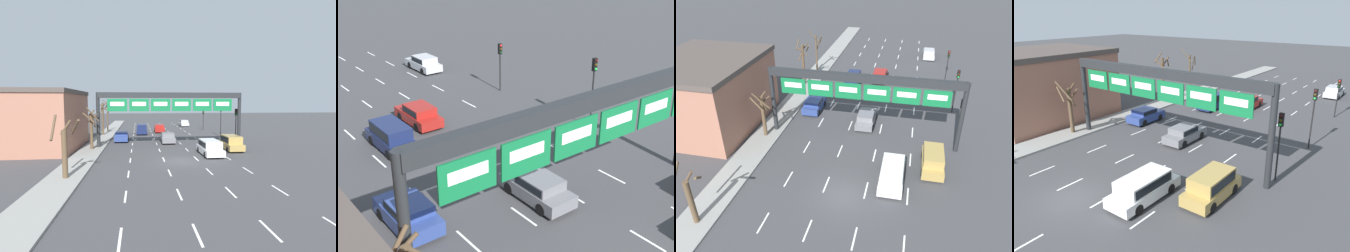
% 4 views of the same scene
% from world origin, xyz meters
% --- Properties ---
extents(lane_dashes, '(10.02, 67.00, 0.01)m').
position_xyz_m(lane_dashes, '(-0.00, 13.50, 0.00)').
color(lane_dashes, white).
rests_on(lane_dashes, ground_plane).
extents(sign_gantry, '(18.54, 0.70, 6.92)m').
position_xyz_m(sign_gantry, '(-0.00, 8.38, 5.70)').
color(sign_gantry, '#232628').
rests_on(sign_gantry, ground_plane).
extents(car_red, '(1.83, 4.32, 1.45)m').
position_xyz_m(car_red, '(-0.17, 24.76, 0.77)').
color(car_red, maroon).
rests_on(car_red, ground_plane).
extents(car_silver, '(1.87, 4.48, 1.45)m').
position_xyz_m(car_silver, '(6.67, 36.70, 0.77)').
color(car_silver, '#B7B7BC').
rests_on(car_silver, ground_plane).
extents(car_blue, '(1.91, 4.01, 1.44)m').
position_xyz_m(car_blue, '(-6.54, 13.75, 0.77)').
color(car_blue, navy).
rests_on(car_blue, ground_plane).
extents(car_grey, '(1.85, 4.35, 1.43)m').
position_xyz_m(car_grey, '(-0.06, 11.77, 0.76)').
color(car_grey, slate).
rests_on(car_grey, ground_plane).
extents(suv_navy, '(1.83, 4.36, 1.76)m').
position_xyz_m(suv_navy, '(-3.53, 22.12, 0.97)').
color(suv_navy, '#19234C').
rests_on(suv_navy, ground_plane).
extents(traffic_light_mid_block, '(0.30, 0.35, 5.10)m').
position_xyz_m(traffic_light_mid_block, '(9.27, 16.71, 3.62)').
color(traffic_light_mid_block, black).
rests_on(traffic_light_mid_block, ground_plane).
extents(traffic_light_far_end, '(0.30, 0.35, 4.17)m').
position_xyz_m(traffic_light_far_end, '(8.96, 27.08, 3.00)').
color(traffic_light_far_end, black).
rests_on(traffic_light_far_end, ground_plane).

